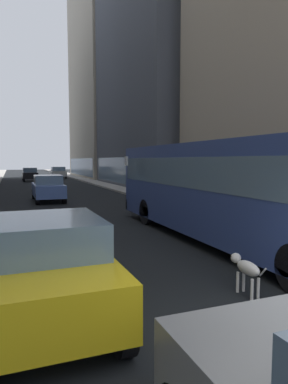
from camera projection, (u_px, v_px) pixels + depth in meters
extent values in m
plane|color=black|center=(45.00, 184.00, 36.43)|extent=(120.00, 120.00, 0.00)
cube|color=#9E9991|center=(97.00, 182.00, 38.47)|extent=(2.40, 110.00, 0.15)
cube|color=slate|center=(119.00, 170.00, 32.17)|extent=(0.08, 15.99, 2.40)
cube|color=#B2A893|center=(118.00, 35.00, 49.92)|extent=(11.73, 18.23, 41.52)
cube|color=slate|center=(80.00, 167.00, 49.60)|extent=(0.08, 16.41, 2.40)
cube|color=#33478C|center=(224.00, 188.00, 10.53)|extent=(2.55, 11.50, 2.75)
cube|color=slate|center=(224.00, 172.00, 10.48)|extent=(2.57, 11.04, 0.90)
cube|color=black|center=(153.00, 203.00, 15.92)|extent=(2.55, 0.16, 0.44)
cylinder|color=black|center=(147.00, 212.00, 13.53)|extent=(0.30, 1.00, 1.00)
cylinder|color=black|center=(197.00, 209.00, 14.34)|extent=(0.30, 1.00, 1.00)
cube|color=silver|center=(126.00, 161.00, 14.71)|extent=(0.08, 0.24, 0.40)
cube|color=#4C6BB7|center=(48.00, 190.00, 21.27)|extent=(1.72, 4.23, 0.75)
cube|color=slate|center=(48.00, 180.00, 21.01)|extent=(1.58, 1.90, 0.55)
cylinder|color=black|center=(34.00, 194.00, 22.61)|extent=(0.22, 0.64, 0.64)
cylinder|color=black|center=(57.00, 193.00, 23.15)|extent=(0.22, 0.64, 0.64)
cylinder|color=black|center=(38.00, 199.00, 19.46)|extent=(0.22, 0.64, 0.64)
cylinder|color=black|center=(64.00, 198.00, 20.00)|extent=(0.22, 0.64, 0.64)
cube|color=silver|center=(58.00, 173.00, 48.00)|extent=(1.90, 4.04, 0.75)
cube|color=slate|center=(58.00, 169.00, 47.75)|extent=(1.75, 1.82, 0.55)
cylinder|color=black|center=(51.00, 176.00, 49.22)|extent=(0.22, 0.64, 0.64)
cylinder|color=black|center=(63.00, 175.00, 49.82)|extent=(0.22, 0.64, 0.64)
cylinder|color=black|center=(53.00, 177.00, 46.24)|extent=(0.22, 0.64, 0.64)
cylinder|color=black|center=(66.00, 176.00, 46.85)|extent=(0.22, 0.64, 0.64)
cube|color=black|center=(30.00, 175.00, 41.94)|extent=(1.71, 4.27, 0.75)
cube|color=slate|center=(30.00, 170.00, 41.68)|extent=(1.57, 1.92, 0.55)
cylinder|color=black|center=(23.00, 178.00, 43.30)|extent=(0.22, 0.64, 0.64)
cylinder|color=black|center=(35.00, 178.00, 43.84)|extent=(0.22, 0.64, 0.64)
cylinder|color=black|center=(24.00, 179.00, 40.11)|extent=(0.22, 0.64, 0.64)
cylinder|color=black|center=(37.00, 179.00, 40.64)|extent=(0.22, 0.64, 0.64)
cube|color=yellow|center=(45.00, 271.00, 5.72)|extent=(1.85, 4.30, 0.75)
cube|color=slate|center=(46.00, 235.00, 5.46)|extent=(1.70, 1.93, 0.55)
cylinder|color=black|center=(76.00, 259.00, 7.65)|extent=(0.22, 0.64, 0.64)
cylinder|color=black|center=(124.00, 331.00, 4.44)|extent=(0.22, 0.64, 0.64)
ellipsoid|color=white|center=(248.00, 268.00, 6.37)|extent=(0.22, 0.60, 0.26)
sphere|color=white|center=(236.00, 258.00, 6.71)|extent=(0.20, 0.20, 0.20)
sphere|color=black|center=(233.00, 257.00, 6.71)|extent=(0.07, 0.07, 0.07)
sphere|color=black|center=(238.00, 256.00, 6.75)|extent=(0.07, 0.07, 0.07)
cylinder|color=white|center=(263.00, 272.00, 5.99)|extent=(0.03, 0.16, 0.19)
cylinder|color=white|center=(238.00, 282.00, 6.57)|extent=(0.06, 0.06, 0.40)
cylinder|color=white|center=(244.00, 281.00, 6.62)|extent=(0.06, 0.06, 0.40)
cylinder|color=white|center=(252.00, 290.00, 6.18)|extent=(0.06, 0.06, 0.40)
cylinder|color=white|center=(258.00, 289.00, 6.23)|extent=(0.06, 0.06, 0.40)
sphere|color=black|center=(247.00, 264.00, 6.48)|extent=(0.04, 0.04, 0.04)
sphere|color=black|center=(248.00, 269.00, 6.27)|extent=(0.04, 0.04, 0.04)
sphere|color=black|center=(256.00, 268.00, 6.20)|extent=(0.04, 0.04, 0.04)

